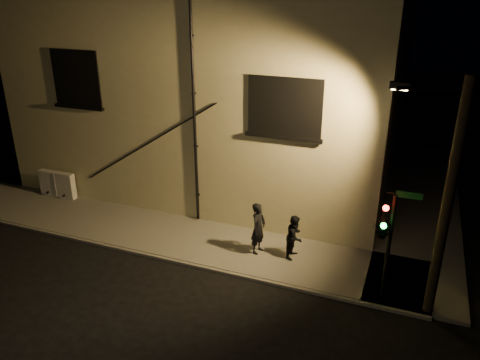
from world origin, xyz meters
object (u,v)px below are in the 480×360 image
at_px(streetlamp_pole, 444,196).
at_px(traffic_signal, 384,227).
at_px(utility_cabinet, 57,184).
at_px(pedestrian_b, 295,236).
at_px(pedestrian_a, 258,228).

bearing_deg(streetlamp_pole, traffic_signal, 176.05).
xyz_separation_m(utility_cabinet, pedestrian_b, (11.08, -1.06, 0.19)).
bearing_deg(pedestrian_a, utility_cabinet, 93.19).
height_order(pedestrian_b, traffic_signal, traffic_signal).
distance_m(utility_cabinet, pedestrian_a, 9.90).
relative_size(utility_cabinet, pedestrian_a, 0.95).
bearing_deg(pedestrian_a, streetlamp_pole, -91.49).
bearing_deg(utility_cabinet, pedestrian_b, -5.44).
distance_m(pedestrian_a, streetlamp_pole, 6.22).
distance_m(pedestrian_a, traffic_signal, 4.47).
bearing_deg(pedestrian_b, streetlamp_pole, -100.36).
xyz_separation_m(utility_cabinet, traffic_signal, (13.94, -2.29, 1.73)).
bearing_deg(streetlamp_pole, utility_cabinet, 171.15).
xyz_separation_m(traffic_signal, streetlamp_pole, (1.40, -0.10, 1.23)).
relative_size(pedestrian_a, traffic_signal, 0.54).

